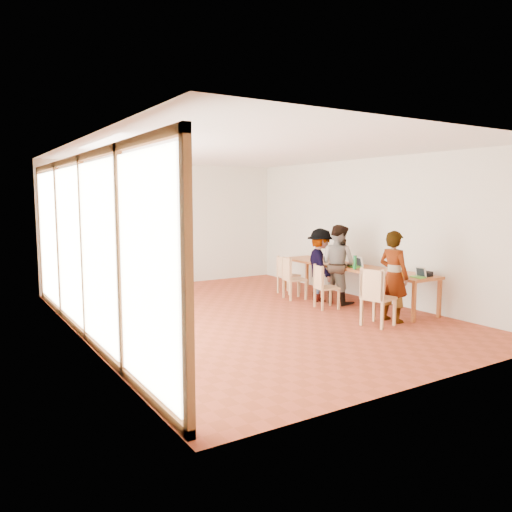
# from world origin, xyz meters

# --- Properties ---
(ground) EXTENTS (8.00, 8.00, 0.00)m
(ground) POSITION_xyz_m (0.00, 0.00, 0.00)
(ground) COLOR #A04026
(ground) RESTS_ON ground
(wall_back) EXTENTS (6.00, 0.10, 3.00)m
(wall_back) POSITION_xyz_m (0.00, 4.00, 1.50)
(wall_back) COLOR beige
(wall_back) RESTS_ON ground
(wall_front) EXTENTS (6.00, 0.10, 3.00)m
(wall_front) POSITION_xyz_m (0.00, -4.00, 1.50)
(wall_front) COLOR beige
(wall_front) RESTS_ON ground
(wall_right) EXTENTS (0.10, 8.00, 3.00)m
(wall_right) POSITION_xyz_m (3.00, 0.00, 1.50)
(wall_right) COLOR beige
(wall_right) RESTS_ON ground
(window_wall) EXTENTS (0.10, 8.00, 3.00)m
(window_wall) POSITION_xyz_m (-2.96, 0.00, 1.50)
(window_wall) COLOR white
(window_wall) RESTS_ON ground
(ceiling) EXTENTS (6.00, 8.00, 0.04)m
(ceiling) POSITION_xyz_m (0.00, 0.00, 3.02)
(ceiling) COLOR white
(ceiling) RESTS_ON wall_back
(communal_table) EXTENTS (0.80, 4.00, 0.75)m
(communal_table) POSITION_xyz_m (2.50, 0.00, 0.70)
(communal_table) COLOR #A95625
(communal_table) RESTS_ON ground
(side_table) EXTENTS (0.90, 0.90, 0.75)m
(side_table) POSITION_xyz_m (-0.94, 3.20, 0.67)
(side_table) COLOR #A95625
(side_table) RESTS_ON ground
(chair_near) EXTENTS (0.56, 0.56, 0.53)m
(chair_near) POSITION_xyz_m (1.37, -1.78, 0.61)
(chair_near) COLOR tan
(chair_near) RESTS_ON ground
(chair_mid) EXTENTS (0.48, 0.48, 0.46)m
(chair_mid) POSITION_xyz_m (1.51, -0.25, 0.53)
(chair_mid) COLOR tan
(chair_mid) RESTS_ON ground
(chair_far) EXTENTS (0.49, 0.49, 0.48)m
(chair_far) POSITION_xyz_m (1.52, 0.82, 0.55)
(chair_far) COLOR tan
(chair_far) RESTS_ON ground
(chair_empty) EXTENTS (0.48, 0.48, 0.45)m
(chair_empty) POSITION_xyz_m (1.81, 1.40, 0.52)
(chair_empty) COLOR tan
(chair_empty) RESTS_ON ground
(chair_spare) EXTENTS (0.46, 0.46, 0.47)m
(chair_spare) POSITION_xyz_m (-2.41, 1.17, 0.54)
(chair_spare) COLOR tan
(chair_spare) RESTS_ON ground
(person_near) EXTENTS (0.44, 0.62, 1.60)m
(person_near) POSITION_xyz_m (1.90, -1.70, 0.80)
(person_near) COLOR gray
(person_near) RESTS_ON ground
(person_mid) EXTENTS (0.75, 0.89, 1.62)m
(person_mid) POSITION_xyz_m (2.10, -0.02, 0.81)
(person_mid) COLOR gray
(person_mid) RESTS_ON ground
(person_far) EXTENTS (0.89, 1.13, 1.53)m
(person_far) POSITION_xyz_m (1.94, 0.35, 0.77)
(person_far) COLOR gray
(person_far) RESTS_ON ground
(laptop_near) EXTENTS (0.21, 0.24, 0.19)m
(laptop_near) POSITION_xyz_m (2.44, -1.80, 0.80)
(laptop_near) COLOR #5AC23D
(laptop_near) RESTS_ON communal_table
(laptop_mid) EXTENTS (0.28, 0.30, 0.22)m
(laptop_mid) POSITION_xyz_m (2.44, -0.22, 0.81)
(laptop_mid) COLOR #5AC23D
(laptop_mid) RESTS_ON communal_table
(laptop_far) EXTENTS (0.19, 0.22, 0.18)m
(laptop_far) POSITION_xyz_m (2.41, 0.32, 0.80)
(laptop_far) COLOR #5AC23D
(laptop_far) RESTS_ON communal_table
(yellow_mug) EXTENTS (0.12, 0.12, 0.09)m
(yellow_mug) POSITION_xyz_m (2.21, -1.61, 0.79)
(yellow_mug) COLOR orange
(yellow_mug) RESTS_ON communal_table
(green_bottle) EXTENTS (0.07, 0.07, 0.28)m
(green_bottle) POSITION_xyz_m (2.18, -0.43, 0.89)
(green_bottle) COLOR #13652A
(green_bottle) RESTS_ON communal_table
(clear_glass) EXTENTS (0.07, 0.07, 0.09)m
(clear_glass) POSITION_xyz_m (2.62, 0.03, 0.80)
(clear_glass) COLOR silver
(clear_glass) RESTS_ON communal_table
(condiment_cup) EXTENTS (0.08, 0.08, 0.06)m
(condiment_cup) POSITION_xyz_m (2.34, -0.01, 0.78)
(condiment_cup) COLOR white
(condiment_cup) RESTS_ON communal_table
(pink_phone) EXTENTS (0.05, 0.10, 0.01)m
(pink_phone) POSITION_xyz_m (2.36, -1.16, 0.76)
(pink_phone) COLOR #C54188
(pink_phone) RESTS_ON communal_table
(black_pouch) EXTENTS (0.16, 0.26, 0.09)m
(black_pouch) POSITION_xyz_m (2.67, -1.73, 0.80)
(black_pouch) COLOR black
(black_pouch) RESTS_ON communal_table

